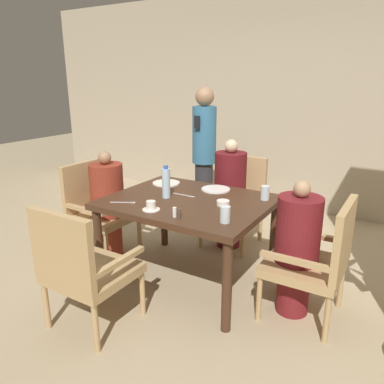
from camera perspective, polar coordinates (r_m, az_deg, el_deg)
The scene contains 22 objects.
ground_plane at distance 3.42m, azimuth -0.47°, elevation -13.01°, with size 16.00×16.00×0.00m, color tan.
wall_back at distance 5.12m, azimuth 13.79°, elevation 13.08°, with size 8.00×0.06×2.80m.
dining_table at distance 3.14m, azimuth -0.50°, elevation -2.60°, with size 1.31×1.06×0.74m.
chair_left_side at distance 3.84m, azimuth -14.25°, elevation -2.17°, with size 0.54×0.54×0.92m.
diner_in_left_chair at distance 3.72m, azimuth -12.70°, elevation -1.74°, with size 0.32×0.32×1.05m.
chair_far_side at distance 3.99m, azimuth 6.66°, elevation -1.00°, with size 0.54×0.54×0.92m.
diner_in_far_chair at distance 3.84m, azimuth 5.78°, elevation -0.21°, with size 0.32×0.32×1.13m.
chair_right_side at distance 2.84m, azimuth 18.49°, elevation -9.52°, with size 0.54×0.54×0.92m.
diner_in_right_chair at distance 2.85m, azimuth 15.67°, elevation -8.13°, with size 0.32×0.32×1.03m.
chair_near_corner at distance 2.70m, azimuth -16.27°, elevation -10.82°, with size 0.54×0.54×0.92m.
standing_host at distance 4.37m, azimuth 1.86°, elevation 5.91°, with size 0.27×0.31×1.61m.
plate_main_left at distance 3.58m, azimuth -3.95°, elevation 1.37°, with size 0.26×0.26×0.01m.
plate_main_right at distance 3.38m, azimuth 3.64°, elevation 0.42°, with size 0.26×0.26×0.01m.
teacup_with_saucer at distance 2.87m, azimuth -6.26°, elevation -2.20°, with size 0.14×0.14×0.07m.
bowl_small at distance 2.97m, azimuth 4.76°, elevation -1.68°, with size 0.10×0.10×0.04m.
water_bottle at distance 3.13m, azimuth -3.97°, elevation 1.40°, with size 0.07×0.07×0.28m.
glass_tall_near at distance 2.62m, azimuth 5.07°, elevation -3.42°, with size 0.07×0.07×0.12m.
glass_tall_mid at distance 3.15m, azimuth 11.07°, elevation -0.13°, with size 0.07×0.07×0.12m.
salt_shaker at distance 2.72m, azimuth -2.67°, elevation -3.10°, with size 0.03×0.03×0.07m.
pepper_shaker at distance 2.70m, azimuth -1.98°, elevation -3.29°, with size 0.03×0.03×0.07m.
fork_beside_plate at distance 3.08m, azimuth -10.12°, elevation -1.57°, with size 0.19×0.11×0.00m.
knife_beside_plate at distance 3.21m, azimuth -1.07°, elevation -0.50°, with size 0.22×0.02×0.00m.
Camera 1 is at (1.55, -2.52, 1.71)m, focal length 35.00 mm.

